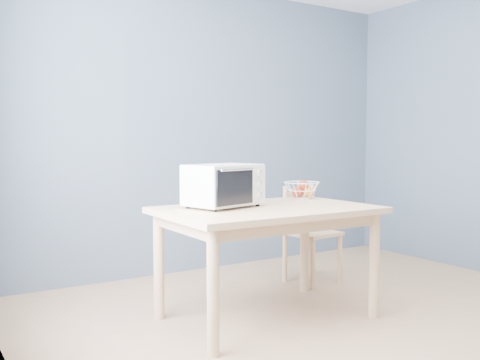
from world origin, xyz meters
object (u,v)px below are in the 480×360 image
dining_table (267,222)px  dining_chair (309,235)px  fruit_basket (302,189)px  toaster_oven (221,185)px

dining_table → dining_chair: 1.06m
fruit_basket → dining_chair: 0.60m
fruit_basket → dining_chair: fruit_basket is taller
toaster_oven → dining_chair: (1.11, 0.45, -0.50)m
toaster_oven → fruit_basket: 0.82m
dining_table → dining_chair: bearing=34.9°
dining_table → fruit_basket: 0.64m
dining_table → toaster_oven: bearing=151.7°
fruit_basket → dining_chair: size_ratio=0.44×
dining_table → toaster_oven: size_ratio=2.54×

